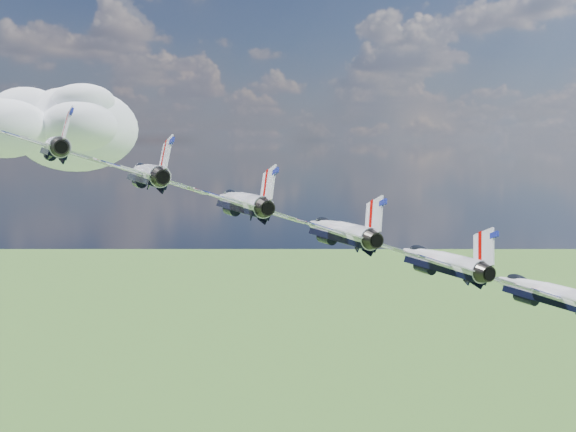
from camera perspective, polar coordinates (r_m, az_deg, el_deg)
cloud_far at (r=270.29m, az=-19.86°, el=7.37°), size 65.74×51.66×25.83m
jet_0 at (r=83.66m, az=-18.00°, el=5.25°), size 16.73×19.93×8.50m
jet_1 at (r=79.68m, az=-11.20°, el=3.30°), size 16.73×19.93×8.50m
jet_2 at (r=77.01m, az=-3.83°, el=1.14°), size 16.73×19.93×8.50m
jet_3 at (r=75.81m, az=3.89°, el=-1.16°), size 16.73×19.93×8.50m
jet_4 at (r=76.14m, az=11.72°, el=-3.46°), size 16.73×19.93×8.50m
jet_5 at (r=77.98m, az=19.37°, el=-5.63°), size 16.73×19.93×8.50m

